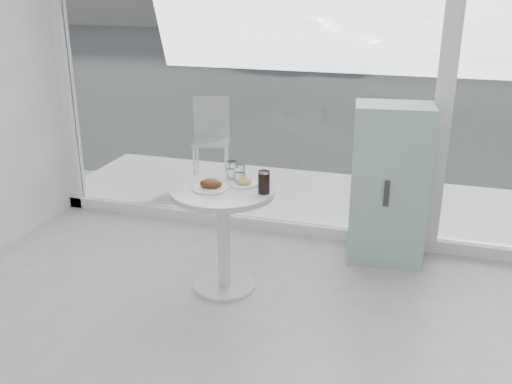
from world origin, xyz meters
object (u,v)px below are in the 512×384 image
(water_tumbler_a, at_px, (232,171))
(cola_glass, at_px, (264,183))
(mint_cabinet, at_px, (389,185))
(car_silver, at_px, (499,34))
(main_table, at_px, (223,218))
(plate_fritter, at_px, (211,185))
(patio_chair, at_px, (211,134))
(plate_donut, at_px, (244,182))
(water_tumbler_b, at_px, (240,174))
(car_white, at_px, (312,38))

(water_tumbler_a, bearing_deg, cola_glass, -37.06)
(mint_cabinet, relative_size, car_silver, 0.29)
(main_table, distance_m, plate_fritter, 0.26)
(plate_fritter, bearing_deg, patio_chair, 111.44)
(mint_cabinet, relative_size, patio_chair, 1.40)
(mint_cabinet, distance_m, plate_donut, 1.19)
(water_tumbler_b, bearing_deg, plate_fritter, -124.44)
(water_tumbler_a, xyz_separation_m, cola_glass, (0.31, -0.23, 0.02))
(mint_cabinet, relative_size, plate_donut, 6.47)
(cola_glass, bearing_deg, plate_fritter, -174.97)
(mint_cabinet, relative_size, cola_glass, 8.10)
(plate_donut, bearing_deg, water_tumbler_b, 131.16)
(patio_chair, xyz_separation_m, cola_glass, (1.20, -2.10, 0.28))
(mint_cabinet, distance_m, car_silver, 13.35)
(main_table, bearing_deg, patio_chair, 113.36)
(car_white, distance_m, water_tumbler_b, 11.67)
(mint_cabinet, xyz_separation_m, water_tumbler_b, (-0.99, -0.66, 0.20))
(water_tumbler_a, xyz_separation_m, water_tumbler_b, (0.08, -0.07, 0.00))
(car_white, distance_m, car_silver, 5.31)
(patio_chair, distance_m, water_tumbler_b, 2.18)
(car_white, distance_m, cola_glass, 11.87)
(car_white, bearing_deg, water_tumbler_b, -157.26)
(car_white, bearing_deg, mint_cabinet, -151.72)
(main_table, xyz_separation_m, mint_cabinet, (1.06, 0.83, 0.08))
(water_tumbler_b, bearing_deg, main_table, -111.27)
(mint_cabinet, height_order, patio_chair, mint_cabinet)
(plate_fritter, height_order, water_tumbler_a, water_tumbler_a)
(cola_glass, bearing_deg, water_tumbler_a, 142.94)
(patio_chair, bearing_deg, mint_cabinet, -49.91)
(car_silver, distance_m, plate_donut, 14.22)
(car_white, bearing_deg, plate_donut, -157.07)
(patio_chair, distance_m, plate_donut, 2.25)
(plate_donut, xyz_separation_m, cola_glass, (0.18, -0.11, 0.06))
(car_silver, distance_m, water_tumbler_a, 14.12)
(mint_cabinet, xyz_separation_m, plate_fritter, (-1.13, -0.86, 0.17))
(car_silver, relative_size, cola_glass, 27.78)
(cola_glass, bearing_deg, water_tumbler_b, 143.81)
(plate_donut, xyz_separation_m, water_tumbler_b, (-0.05, 0.06, 0.04))
(mint_cabinet, height_order, plate_donut, mint_cabinet)
(water_tumbler_b, bearing_deg, water_tumbler_a, 140.57)
(mint_cabinet, bearing_deg, car_silver, 74.81)
(plate_fritter, relative_size, cola_glass, 1.62)
(car_silver, distance_m, plate_fritter, 14.39)
(patio_chair, xyz_separation_m, car_silver, (3.86, 11.94, 0.15))
(plate_fritter, bearing_deg, car_white, 98.46)
(water_tumbler_a, distance_m, water_tumbler_b, 0.10)
(mint_cabinet, xyz_separation_m, patio_chair, (-1.97, 1.27, -0.07))
(main_table, bearing_deg, water_tumbler_b, 68.73)
(plate_fritter, bearing_deg, water_tumbler_a, 77.96)
(plate_donut, distance_m, water_tumbler_a, 0.18)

